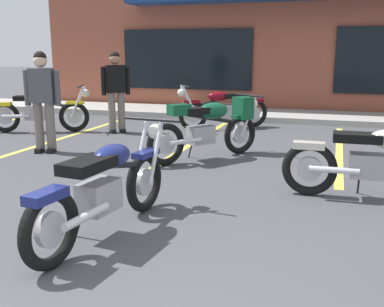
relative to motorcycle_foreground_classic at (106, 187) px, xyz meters
The scene contains 11 objects.
ground_plane 1.38m from the motorcycle_foreground_classic, 54.62° to the left, with size 80.00×80.00×0.00m, color #47474C.
sidewalk_kerb 8.14m from the motorcycle_foreground_classic, 84.69° to the left, with size 22.00×1.80×0.14m, color #A8A59E.
brick_storefront_building 11.88m from the motorcycle_foreground_classic, 86.33° to the left, with size 15.05×6.22×3.82m.
painted_stall_lines 4.59m from the motorcycle_foreground_classic, 80.50° to the left, with size 13.13×4.80×0.01m.
motorcycle_foreground_classic is the anchor object (origin of this frame).
motorcycle_silver_naked 3.28m from the motorcycle_foreground_classic, 88.40° to the left, with size 1.50×1.78×0.98m.
motorcycle_blue_standard 6.12m from the motorcycle_foreground_classic, 93.82° to the left, with size 1.81×1.44×0.98m.
motorcycle_green_cafe_racer 3.04m from the motorcycle_foreground_classic, 36.49° to the left, with size 2.11×0.66×0.98m.
motorcycle_orange_scrambler 6.02m from the motorcycle_foreground_classic, 131.34° to the left, with size 2.01×1.07×0.98m.
person_in_black_shirt 3.96m from the motorcycle_foreground_classic, 133.17° to the left, with size 0.60×0.36×1.68m.
person_in_shorts_foreground 5.55m from the motorcycle_foreground_classic, 115.97° to the left, with size 0.53×0.45×1.68m.
Camera 1 is at (1.20, -1.18, 1.66)m, focal length 42.34 mm.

